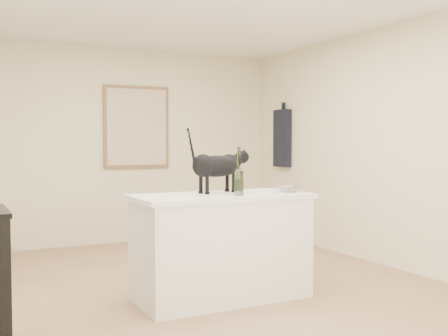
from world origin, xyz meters
TOP-DOWN VIEW (x-y plane):
  - floor at (0.00, 0.00)m, footprint 5.50×5.50m
  - wall_back at (0.00, 2.75)m, footprint 4.50×0.00m
  - wall_right at (2.25, 0.00)m, footprint 0.00×5.50m
  - island_base at (0.10, -0.20)m, footprint 1.44×0.67m
  - island_top at (0.10, -0.20)m, footprint 1.50×0.70m
  - artwork_frame at (0.30, 2.72)m, footprint 0.90×0.03m
  - artwork_canvas at (0.30, 2.70)m, footprint 0.82×0.00m
  - hanging_garment at (2.19, 2.05)m, footprint 0.08×0.34m
  - black_cat at (0.11, -0.08)m, footprint 0.62×0.31m
  - wine_bottle at (0.18, -0.36)m, footprint 0.08×0.08m
  - glass_bowl at (0.71, -0.31)m, footprint 0.27×0.27m

SIDE VIEW (x-z plane):
  - floor at x=0.00m, z-range 0.00..0.00m
  - island_base at x=0.10m, z-range 0.00..0.86m
  - island_top at x=0.10m, z-range 0.86..0.90m
  - glass_bowl at x=0.71m, z-range 0.90..0.95m
  - wine_bottle at x=0.18m, z-range 0.90..1.25m
  - black_cat at x=0.11m, z-range 0.90..1.32m
  - wall_back at x=0.00m, z-range -0.95..3.55m
  - wall_right at x=2.25m, z-range -1.45..4.05m
  - hanging_garment at x=2.19m, z-range 1.00..1.80m
  - artwork_frame at x=0.30m, z-range 1.00..2.10m
  - artwork_canvas at x=0.30m, z-range 1.04..2.06m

